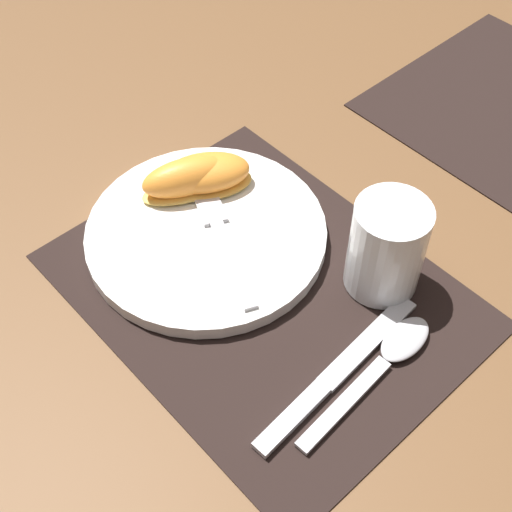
# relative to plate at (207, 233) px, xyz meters

# --- Properties ---
(ground_plane) EXTENTS (3.00, 3.00, 0.00)m
(ground_plane) POSITION_rel_plate_xyz_m (0.09, -0.00, -0.01)
(ground_plane) COLOR brown
(placemat) EXTENTS (0.40, 0.31, 0.00)m
(placemat) POSITION_rel_plate_xyz_m (0.09, -0.00, -0.01)
(placemat) COLOR black
(placemat) RESTS_ON ground_plane
(plate) EXTENTS (0.25, 0.25, 0.02)m
(plate) POSITION_rel_plate_xyz_m (0.00, 0.00, 0.00)
(plate) COLOR white
(plate) RESTS_ON placemat
(juice_glass) EXTENTS (0.07, 0.07, 0.10)m
(juice_glass) POSITION_rel_plate_xyz_m (0.16, 0.09, 0.04)
(juice_glass) COLOR silver
(juice_glass) RESTS_ON placemat
(knife) EXTENTS (0.03, 0.22, 0.01)m
(knife) POSITION_rel_plate_xyz_m (0.21, -0.02, -0.01)
(knife) COLOR #BCBCC1
(knife) RESTS_ON placemat
(spoon) EXTENTS (0.04, 0.18, 0.01)m
(spoon) POSITION_rel_plate_xyz_m (0.23, 0.03, -0.00)
(spoon) COLOR #BCBCC1
(spoon) RESTS_ON placemat
(fork) EXTENTS (0.18, 0.09, 0.00)m
(fork) POSITION_rel_plate_xyz_m (0.01, 0.01, 0.01)
(fork) COLOR #BCBCC1
(fork) RESTS_ON plate
(citrus_wedge_0) EXTENTS (0.10, 0.11, 0.04)m
(citrus_wedge_0) POSITION_rel_plate_xyz_m (-0.05, 0.04, 0.02)
(citrus_wedge_0) COLOR #F7C656
(citrus_wedge_0) RESTS_ON plate
(citrus_wedge_1) EXTENTS (0.08, 0.11, 0.04)m
(citrus_wedge_1) POSITION_rel_plate_xyz_m (-0.06, 0.02, 0.03)
(citrus_wedge_1) COLOR #F7C656
(citrus_wedge_1) RESTS_ON plate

